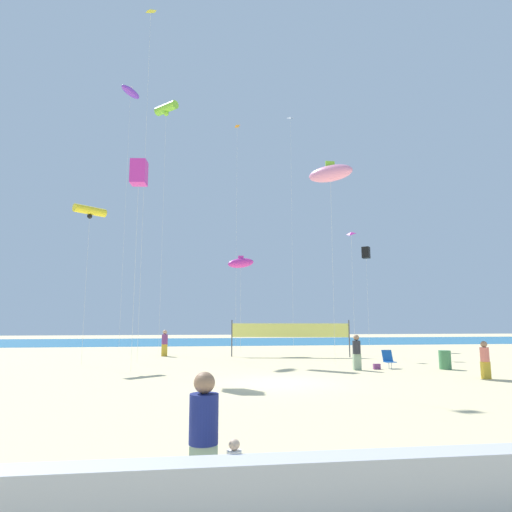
{
  "coord_description": "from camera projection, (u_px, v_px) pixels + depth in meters",
  "views": [
    {
      "loc": [
        -3.21,
        -16.88,
        2.32
      ],
      "look_at": [
        0.64,
        11.42,
        6.59
      ],
      "focal_mm": 30.72,
      "sensor_mm": 36.0,
      "label": 1
    }
  ],
  "objects": [
    {
      "name": "ground_plane",
      "position": [
        280.0,
        383.0,
        16.63
      ],
      "size": [
        120.0,
        120.0,
        0.0
      ],
      "primitive_type": "plane",
      "color": "beige"
    },
    {
      "name": "ocean_band",
      "position": [
        223.0,
        341.0,
        51.03
      ],
      "size": [
        120.0,
        20.0,
        0.01
      ],
      "primitive_type": "cube",
      "color": "#1E6B99",
      "rests_on": "ground"
    },
    {
      "name": "boardwalk_ledge",
      "position": [
        467.0,
        486.0,
        5.16
      ],
      "size": [
        28.0,
        0.44,
        0.8
      ],
      "primitive_type": "cube",
      "color": "#B7B7BC",
      "rests_on": "ground"
    },
    {
      "name": "mother_figure",
      "position": [
        204.0,
        433.0,
        5.65
      ],
      "size": [
        0.38,
        0.38,
        1.66
      ],
      "rotation": [
        0.0,
        0.0,
        -0.21
      ],
      "color": "#99B28C",
      "rests_on": "ground"
    },
    {
      "name": "toddler_figure",
      "position": [
        234.0,
        471.0,
        5.51
      ],
      "size": [
        0.19,
        0.19,
        0.84
      ],
      "rotation": [
        0.0,
        0.0,
        0.26
      ],
      "color": "maroon",
      "rests_on": "ground"
    },
    {
      "name": "beachgoer_coral_shirt",
      "position": [
        485.0,
        359.0,
        17.88
      ],
      "size": [
        0.35,
        0.35,
        1.52
      ],
      "rotation": [
        0.0,
        0.0,
        1.22
      ],
      "color": "gold",
      "rests_on": "ground"
    },
    {
      "name": "beachgoer_plum_shirt",
      "position": [
        165.0,
        342.0,
        29.45
      ],
      "size": [
        0.4,
        0.4,
        1.74
      ],
      "rotation": [
        0.0,
        0.0,
        5.9
      ],
      "color": "gold",
      "rests_on": "ground"
    },
    {
      "name": "beachgoer_charcoal_shirt",
      "position": [
        357.0,
        351.0,
        21.11
      ],
      "size": [
        0.38,
        0.38,
        1.68
      ],
      "rotation": [
        0.0,
        0.0,
        4.11
      ],
      "color": "#99B28C",
      "rests_on": "ground"
    },
    {
      "name": "folding_beach_chair",
      "position": [
        389.0,
        359.0,
        21.87
      ],
      "size": [
        0.52,
        0.65,
        0.89
      ],
      "rotation": [
        0.0,
        0.0,
        -0.01
      ],
      "color": "#1959B2",
      "rests_on": "ground"
    },
    {
      "name": "trash_barrel",
      "position": [
        445.0,
        360.0,
        21.39
      ],
      "size": [
        0.57,
        0.57,
        0.9
      ],
      "primitive_type": "cylinder",
      "color": "#3F7F4C",
      "rests_on": "ground"
    },
    {
      "name": "volleyball_net",
      "position": [
        290.0,
        332.0,
        29.0
      ],
      "size": [
        7.68,
        1.62,
        2.4
      ],
      "color": "#4C4C51",
      "rests_on": "ground"
    },
    {
      "name": "beach_handbag",
      "position": [
        377.0,
        367.0,
        21.33
      ],
      "size": [
        0.33,
        0.17,
        0.27
      ],
      "primitive_type": "cube",
      "color": "#7A3872",
      "rests_on": "ground"
    },
    {
      "name": "kite_yellow_diamond",
      "position": [
        150.0,
        19.0,
        27.57
      ],
      "size": [
        0.79,
        0.79,
        21.99
      ],
      "color": "silver",
      "rests_on": "ground"
    },
    {
      "name": "kite_magenta_inflatable",
      "position": [
        241.0,
        263.0,
        33.32
      ],
      "size": [
        2.26,
        1.22,
        7.28
      ],
      "color": "silver",
      "rests_on": "ground"
    },
    {
      "name": "kite_violet_inflatable",
      "position": [
        130.0,
        92.0,
        37.11
      ],
      "size": [
        1.78,
        1.82,
        22.09
      ],
      "color": "silver",
      "rests_on": "ground"
    },
    {
      "name": "kite_magenta_box",
      "position": [
        139.0,
        173.0,
        21.78
      ],
      "size": [
        0.83,
        0.83,
        10.26
      ],
      "color": "silver",
      "rests_on": "ground"
    },
    {
      "name": "kite_yellow_tube",
      "position": [
        90.0,
        211.0,
        24.78
      ],
      "size": [
        1.71,
        1.53,
        8.77
      ],
      "color": "silver",
      "rests_on": "ground"
    },
    {
      "name": "kite_pink_inflatable",
      "position": [
        330.0,
        174.0,
        24.94
      ],
      "size": [
        2.63,
        2.47,
        11.39
      ],
      "color": "silver",
      "rests_on": "ground"
    },
    {
      "name": "kite_lime_tube",
      "position": [
        166.0,
        109.0,
        34.67
      ],
      "size": [
        1.97,
        1.94,
        19.38
      ],
      "color": "silver",
      "rests_on": "ground"
    },
    {
      "name": "kite_black_box",
      "position": [
        366.0,
        253.0,
        38.21
      ],
      "size": [
        0.87,
        0.87,
        8.75
      ],
      "color": "silver",
      "rests_on": "ground"
    },
    {
      "name": "kite_orange_diamond",
      "position": [
        237.0,
        142.0,
        38.68
      ],
      "size": [
        0.55,
        0.55,
        19.65
      ],
      "color": "silver",
      "rests_on": "ground"
    },
    {
      "name": "kite_magenta_diamond",
      "position": [
        351.0,
        235.0,
        31.47
      ],
      "size": [
        0.79,
        0.79,
        8.79
      ],
      "color": "silver",
      "rests_on": "ground"
    },
    {
      "name": "kite_white_diamond",
      "position": [
        291.0,
        124.0,
        37.33
      ],
      "size": [
        0.62,
        0.61,
        19.77
      ],
      "color": "silver",
      "rests_on": "ground"
    }
  ]
}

